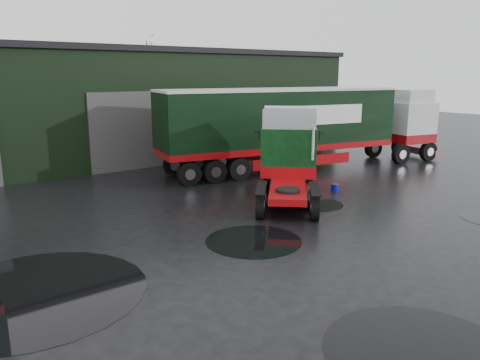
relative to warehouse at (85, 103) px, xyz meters
The scene contains 10 objects.
ground 20.35m from the warehouse, 95.71° to the right, with size 100.00×100.00×0.00m, color black.
warehouse is the anchor object (origin of this frame).
hero_tractor 16.00m from the warehouse, 82.40° to the right, with size 2.44×5.75×3.57m, color black, non-canonical shape.
lorry_right 12.57m from the warehouse, 61.39° to the right, with size 2.78×16.05×4.22m, color silver, non-canonical shape.
wash_bucket 16.66m from the warehouse, 72.01° to the right, with size 0.32×0.32×0.30m, color #070DA4.
tree_back_b 12.82m from the warehouse, 51.34° to the left, with size 4.40×4.40×7.50m, color black, non-canonical shape.
puddle_0 24.94m from the warehouse, 96.42° to the right, with size 3.60×3.60×0.01m, color black.
puddle_1 17.09m from the warehouse, 80.05° to the right, with size 2.08×2.08×0.01m, color black.
puddle_2 19.67m from the warehouse, 113.25° to the right, with size 5.06×5.06×0.01m, color black.
puddle_4 18.54m from the warehouse, 94.78° to the right, with size 2.91×2.91×0.01m, color black.
Camera 1 is at (-7.90, -8.50, 4.92)m, focal length 35.00 mm.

